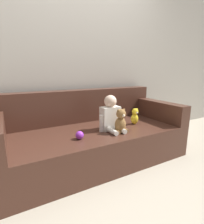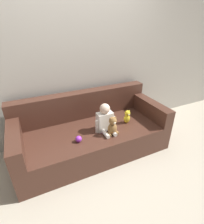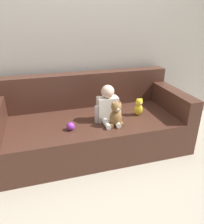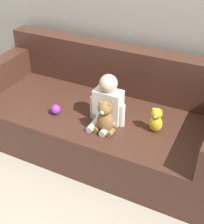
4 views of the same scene
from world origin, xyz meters
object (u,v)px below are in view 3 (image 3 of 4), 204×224
object	(u,v)px
teddy_bear_brown	(116,115)
toy_ball	(71,126)
person_baby	(108,106)
plush_toy_side	(139,107)
couch	(91,124)

from	to	relation	value
teddy_bear_brown	toy_ball	world-z (taller)	teddy_bear_brown
person_baby	toy_ball	world-z (taller)	person_baby
person_baby	toy_ball	distance (m)	0.46
plush_toy_side	teddy_bear_brown	bearing A→B (deg)	-153.11
person_baby	couch	bearing A→B (deg)	130.14
couch	teddy_bear_brown	bearing A→B (deg)	-58.04
person_baby	teddy_bear_brown	distance (m)	0.15
teddy_bear_brown	plush_toy_side	xyz separation A→B (m)	(0.34, 0.17, -0.02)
couch	person_baby	xyz separation A→B (m)	(0.15, -0.18, 0.28)
teddy_bear_brown	plush_toy_side	world-z (taller)	teddy_bear_brown
teddy_bear_brown	plush_toy_side	size ratio (longest dim) A/B	1.30
couch	plush_toy_side	xyz separation A→B (m)	(0.54, -0.14, 0.21)
couch	plush_toy_side	size ratio (longest dim) A/B	10.40
couch	teddy_bear_brown	xyz separation A→B (m)	(0.20, -0.32, 0.24)
couch	teddy_bear_brown	size ratio (longest dim) A/B	8.01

